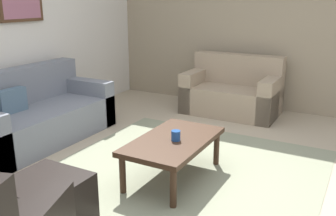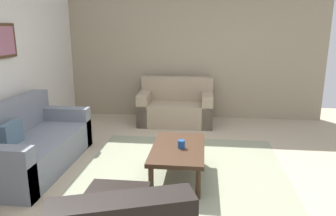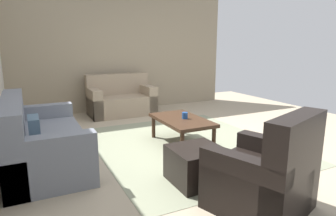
{
  "view_description": "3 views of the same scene",
  "coord_description": "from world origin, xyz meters",
  "px_view_note": "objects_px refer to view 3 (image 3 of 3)",
  "views": [
    {
      "loc": [
        -2.9,
        -1.52,
        1.72
      ],
      "look_at": [
        0.19,
        0.17,
        0.67
      ],
      "focal_mm": 39.83,
      "sensor_mm": 36.0,
      "label": 1
    },
    {
      "loc": [
        -3.62,
        -0.24,
        1.84
      ],
      "look_at": [
        0.27,
        0.2,
        0.85
      ],
      "focal_mm": 34.39,
      "sensor_mm": 36.0,
      "label": 2
    },
    {
      "loc": [
        -3.7,
        2.15,
        1.51
      ],
      "look_at": [
        -0.12,
        0.38,
        0.64
      ],
      "focal_mm": 31.06,
      "sensor_mm": 36.0,
      "label": 3
    }
  ],
  "objects_px": {
    "ottoman": "(196,165)",
    "coffee_table": "(182,122)",
    "couch_loveseat": "(120,101)",
    "cup": "(185,115)",
    "armchair_leather": "(267,180)",
    "couch_main": "(37,143)"
  },
  "relations": [
    {
      "from": "couch_loveseat",
      "to": "cup",
      "type": "relative_size",
      "value": 14.41
    },
    {
      "from": "cup",
      "to": "coffee_table",
      "type": "bearing_deg",
      "value": 56.84
    },
    {
      "from": "couch_main",
      "to": "cup",
      "type": "relative_size",
      "value": 19.54
    },
    {
      "from": "couch_main",
      "to": "armchair_leather",
      "type": "relative_size",
      "value": 1.87
    },
    {
      "from": "armchair_leather",
      "to": "coffee_table",
      "type": "relative_size",
      "value": 0.92
    },
    {
      "from": "coffee_table",
      "to": "cup",
      "type": "relative_size",
      "value": 11.3
    },
    {
      "from": "couch_loveseat",
      "to": "armchair_leather",
      "type": "height_order",
      "value": "armchair_leather"
    },
    {
      "from": "coffee_table",
      "to": "cup",
      "type": "xyz_separation_m",
      "value": [
        -0.03,
        -0.04,
        0.1
      ]
    },
    {
      "from": "armchair_leather",
      "to": "cup",
      "type": "xyz_separation_m",
      "value": [
        1.95,
        -0.24,
        0.15
      ]
    },
    {
      "from": "armchair_leather",
      "to": "cup",
      "type": "bearing_deg",
      "value": -7.01
    },
    {
      "from": "ottoman",
      "to": "coffee_table",
      "type": "bearing_deg",
      "value": -21.46
    },
    {
      "from": "couch_loveseat",
      "to": "cup",
      "type": "xyz_separation_m",
      "value": [
        -2.43,
        -0.27,
        0.16
      ]
    },
    {
      "from": "armchair_leather",
      "to": "ottoman",
      "type": "relative_size",
      "value": 1.82
    },
    {
      "from": "cup",
      "to": "ottoman",
      "type": "bearing_deg",
      "value": 156.43
    },
    {
      "from": "coffee_table",
      "to": "couch_loveseat",
      "type": "bearing_deg",
      "value": 5.53
    },
    {
      "from": "ottoman",
      "to": "coffee_table",
      "type": "relative_size",
      "value": 0.51
    },
    {
      "from": "armchair_leather",
      "to": "couch_loveseat",
      "type": "bearing_deg",
      "value": 0.43
    },
    {
      "from": "couch_main",
      "to": "couch_loveseat",
      "type": "bearing_deg",
      "value": -37.96
    },
    {
      "from": "armchair_leather",
      "to": "coffee_table",
      "type": "xyz_separation_m",
      "value": [
        1.98,
        -0.2,
        0.05
      ]
    },
    {
      "from": "couch_loveseat",
      "to": "coffee_table",
      "type": "relative_size",
      "value": 1.28
    },
    {
      "from": "armchair_leather",
      "to": "ottoman",
      "type": "xyz_separation_m",
      "value": [
        0.78,
        0.27,
        -0.11
      ]
    },
    {
      "from": "couch_main",
      "to": "couch_loveseat",
      "type": "xyz_separation_m",
      "value": [
        2.31,
        -1.81,
        0.0
      ]
    }
  ]
}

